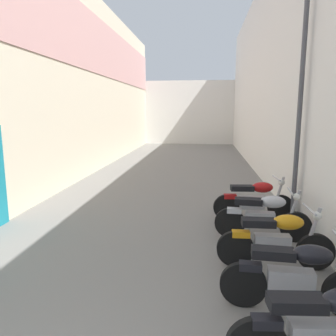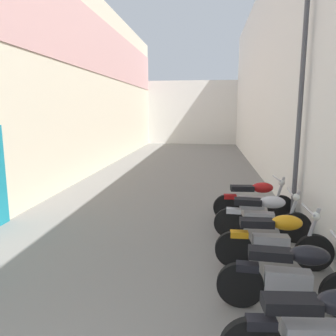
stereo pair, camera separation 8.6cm
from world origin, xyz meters
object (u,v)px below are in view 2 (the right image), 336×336
(motorcycle_third, at_px, (293,275))
(street_lamp, at_px, (297,86))
(motorcycle_fourth, at_px, (275,239))
(motorcycle_sixth, at_px, (254,199))
(motorcycle_fifth, at_px, (263,215))
(motorcycle_second, at_px, (321,330))

(motorcycle_third, height_order, street_lamp, street_lamp)
(motorcycle_fourth, bearing_deg, motorcycle_sixth, 90.00)
(motorcycle_fifth, xyz_separation_m, motorcycle_sixth, (0.00, 1.16, 0.00))
(motorcycle_fourth, relative_size, motorcycle_sixth, 1.00)
(motorcycle_fifth, xyz_separation_m, street_lamp, (0.71, 0.89, 2.50))
(motorcycle_third, xyz_separation_m, motorcycle_fifth, (-0.00, 2.34, 0.00))
(motorcycle_sixth, xyz_separation_m, street_lamp, (0.71, -0.28, 2.50))
(motorcycle_fourth, bearing_deg, motorcycle_fifth, 90.00)
(motorcycle_second, bearing_deg, motorcycle_fifth, 90.00)
(motorcycle_third, relative_size, motorcycle_sixth, 1.00)
(motorcycle_second, bearing_deg, motorcycle_fourth, 90.00)
(motorcycle_fourth, height_order, street_lamp, street_lamp)
(motorcycle_second, distance_m, motorcycle_fourth, 2.18)
(street_lamp, bearing_deg, motorcycle_fifth, -128.63)
(motorcycle_fourth, distance_m, motorcycle_fifth, 1.19)
(motorcycle_third, bearing_deg, motorcycle_second, -90.00)
(motorcycle_fourth, xyz_separation_m, street_lamp, (0.71, 2.07, 2.50))
(motorcycle_second, xyz_separation_m, motorcycle_fourth, (0.00, 2.18, 0.00))
(motorcycle_second, relative_size, motorcycle_sixth, 1.00)
(motorcycle_second, bearing_deg, street_lamp, 80.55)
(motorcycle_sixth, bearing_deg, motorcycle_third, -90.00)
(motorcycle_second, xyz_separation_m, motorcycle_sixth, (0.00, 4.53, 0.00))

